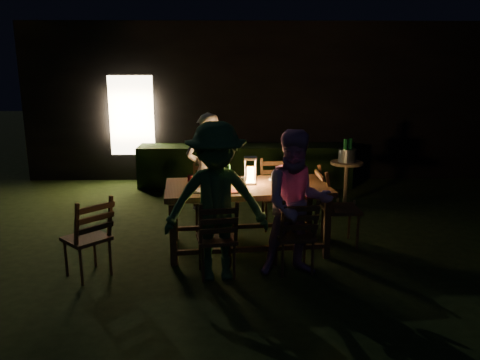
{
  "coord_description": "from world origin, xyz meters",
  "views": [
    {
      "loc": [
        -0.77,
        -5.41,
        2.33
      ],
      "look_at": [
        -0.66,
        0.6,
        0.86
      ],
      "focal_mm": 35.0,
      "sensor_mm": 36.0,
      "label": 1
    }
  ],
  "objects_px": {
    "chair_spare": "(89,251)",
    "person_house_side": "(208,172)",
    "chair_end": "(338,221)",
    "dining_table": "(247,191)",
    "chair_near_left": "(217,251)",
    "person_opp_left": "(216,202)",
    "bottle_bucket_a": "(345,153)",
    "bottle_table": "(228,175)",
    "person_opp_right": "(297,204)",
    "chair_far_right": "(277,207)",
    "chair_far_left": "(209,210)",
    "chair_near_right": "(295,248)",
    "side_table": "(347,167)",
    "bottle_bucket_b": "(350,152)",
    "lantern": "(251,172)",
    "ice_bucket": "(347,155)"
  },
  "relations": [
    {
      "from": "person_house_side",
      "to": "person_opp_left",
      "type": "height_order",
      "value": "person_opp_left"
    },
    {
      "from": "side_table",
      "to": "bottle_bucket_b",
      "type": "distance_m",
      "value": 0.26
    },
    {
      "from": "chair_near_left",
      "to": "chair_near_right",
      "type": "distance_m",
      "value": 0.9
    },
    {
      "from": "dining_table",
      "to": "chair_spare",
      "type": "xyz_separation_m",
      "value": [
        -1.81,
        -0.8,
        -0.47
      ]
    },
    {
      "from": "chair_near_right",
      "to": "person_house_side",
      "type": "bearing_deg",
      "value": 118.12
    },
    {
      "from": "dining_table",
      "to": "person_opp_left",
      "type": "xyz_separation_m",
      "value": [
        -0.36,
        -0.86,
        0.11
      ]
    },
    {
      "from": "bottle_table",
      "to": "ice_bucket",
      "type": "xyz_separation_m",
      "value": [
        2.02,
        2.03,
        -0.14
      ]
    },
    {
      "from": "chair_far_right",
      "to": "chair_far_left",
      "type": "bearing_deg",
      "value": 2.45
    },
    {
      "from": "chair_near_left",
      "to": "chair_spare",
      "type": "xyz_separation_m",
      "value": [
        -1.45,
        0.01,
        0.01
      ]
    },
    {
      "from": "chair_spare",
      "to": "bottle_bucket_b",
      "type": "xyz_separation_m",
      "value": [
        3.63,
        2.85,
        0.61
      ]
    },
    {
      "from": "chair_near_right",
      "to": "person_opp_left",
      "type": "relative_size",
      "value": 0.54
    },
    {
      "from": "chair_near_right",
      "to": "person_opp_left",
      "type": "bearing_deg",
      "value": -178.21
    },
    {
      "from": "chair_near_right",
      "to": "side_table",
      "type": "xyz_separation_m",
      "value": [
        1.24,
        2.72,
        0.37
      ]
    },
    {
      "from": "chair_spare",
      "to": "person_house_side",
      "type": "xyz_separation_m",
      "value": [
        1.28,
        1.57,
        0.56
      ]
    },
    {
      "from": "ice_bucket",
      "to": "chair_far_left",
      "type": "bearing_deg",
      "value": -150.81
    },
    {
      "from": "person_opp_left",
      "to": "lantern",
      "type": "distance_m",
      "value": 1.01
    },
    {
      "from": "lantern",
      "to": "bottle_table",
      "type": "height_order",
      "value": "lantern"
    },
    {
      "from": "person_opp_left",
      "to": "bottle_bucket_a",
      "type": "xyz_separation_m",
      "value": [
        2.08,
        2.82,
        0.02
      ]
    },
    {
      "from": "chair_spare",
      "to": "person_opp_right",
      "type": "distance_m",
      "value": 2.41
    },
    {
      "from": "dining_table",
      "to": "person_opp_left",
      "type": "height_order",
      "value": "person_opp_left"
    },
    {
      "from": "chair_far_left",
      "to": "person_house_side",
      "type": "bearing_deg",
      "value": -87.96
    },
    {
      "from": "chair_spare",
      "to": "bottle_bucket_a",
      "type": "relative_size",
      "value": 3.08
    },
    {
      "from": "person_house_side",
      "to": "side_table",
      "type": "bearing_deg",
      "value": -157.64
    },
    {
      "from": "chair_end",
      "to": "chair_spare",
      "type": "xyz_separation_m",
      "value": [
        -3.04,
        -0.93,
        -0.03
      ]
    },
    {
      "from": "chair_near_right",
      "to": "side_table",
      "type": "relative_size",
      "value": 1.27
    },
    {
      "from": "lantern",
      "to": "bottle_bucket_b",
      "type": "xyz_separation_m",
      "value": [
        1.77,
        1.99,
        -0.11
      ]
    },
    {
      "from": "dining_table",
      "to": "ice_bucket",
      "type": "xyz_separation_m",
      "value": [
        1.77,
        2.0,
        0.08
      ]
    },
    {
      "from": "person_house_side",
      "to": "bottle_table",
      "type": "xyz_separation_m",
      "value": [
        0.28,
        -0.8,
        0.14
      ]
    },
    {
      "from": "chair_far_right",
      "to": "lantern",
      "type": "bearing_deg",
      "value": 57.63
    },
    {
      "from": "chair_spare",
      "to": "bottle_bucket_b",
      "type": "height_order",
      "value": "bottle_bucket_b"
    },
    {
      "from": "chair_near_right",
      "to": "bottle_bucket_b",
      "type": "xyz_separation_m",
      "value": [
        1.29,
        2.76,
        0.62
      ]
    },
    {
      "from": "bottle_table",
      "to": "person_opp_right",
      "type": "bearing_deg",
      "value": -43.69
    },
    {
      "from": "chair_near_left",
      "to": "person_house_side",
      "type": "relative_size",
      "value": 0.56
    },
    {
      "from": "chair_far_left",
      "to": "chair_far_right",
      "type": "xyz_separation_m",
      "value": [
        1.0,
        0.1,
        0.01
      ]
    },
    {
      "from": "person_opp_left",
      "to": "chair_spare",
      "type": "bearing_deg",
      "value": 171.9
    },
    {
      "from": "chair_near_left",
      "to": "side_table",
      "type": "xyz_separation_m",
      "value": [
        2.14,
        2.81,
        0.37
      ]
    },
    {
      "from": "person_opp_left",
      "to": "bottle_bucket_b",
      "type": "height_order",
      "value": "person_opp_left"
    },
    {
      "from": "dining_table",
      "to": "chair_near_left",
      "type": "xyz_separation_m",
      "value": [
        -0.37,
        -0.81,
        -0.48
      ]
    },
    {
      "from": "person_opp_right",
      "to": "person_opp_left",
      "type": "relative_size",
      "value": 0.94
    },
    {
      "from": "bottle_table",
      "to": "ice_bucket",
      "type": "distance_m",
      "value": 2.86
    },
    {
      "from": "bottle_bucket_a",
      "to": "ice_bucket",
      "type": "bearing_deg",
      "value": 38.66
    },
    {
      "from": "person_opp_right",
      "to": "chair_far_right",
      "type": "bearing_deg",
      "value": 86.37
    },
    {
      "from": "dining_table",
      "to": "person_opp_right",
      "type": "bearing_deg",
      "value": -61.24
    },
    {
      "from": "dining_table",
      "to": "person_opp_left",
      "type": "distance_m",
      "value": 0.94
    },
    {
      "from": "chair_end",
      "to": "person_opp_right",
      "type": "height_order",
      "value": "person_opp_right"
    },
    {
      "from": "person_house_side",
      "to": "side_table",
      "type": "relative_size",
      "value": 2.28
    },
    {
      "from": "chair_far_left",
      "to": "bottle_table",
      "type": "relative_size",
      "value": 3.55
    },
    {
      "from": "chair_spare",
      "to": "person_opp_right",
      "type": "relative_size",
      "value": 0.59
    },
    {
      "from": "chair_far_right",
      "to": "chair_near_left",
      "type": "bearing_deg",
      "value": 59.44
    },
    {
      "from": "chair_far_left",
      "to": "lantern",
      "type": "xyz_separation_m",
      "value": [
        0.57,
        -0.67,
        0.71
      ]
    }
  ]
}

